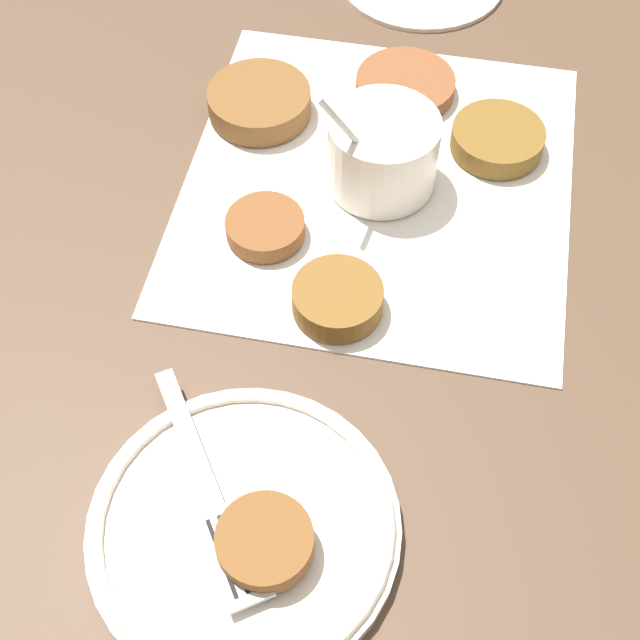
{
  "coord_description": "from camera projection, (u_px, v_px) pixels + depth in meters",
  "views": [
    {
      "loc": [
        -0.5,
        0.05,
        0.53
      ],
      "look_at": [
        -0.15,
        0.07,
        0.02
      ],
      "focal_mm": 50.0,
      "sensor_mm": 36.0,
      "label": 1
    }
  ],
  "objects": [
    {
      "name": "ground_plane",
      "position": [
        413.0,
        185.0,
        0.72
      ],
      "size": [
        4.0,
        4.0,
        0.0
      ],
      "primitive_type": "plane",
      "color": "#4C3828"
    },
    {
      "name": "napkin",
      "position": [
        378.0,
        184.0,
        0.72
      ],
      "size": [
        0.37,
        0.35,
        0.0
      ],
      "color": "white",
      "rests_on": "ground_plane"
    },
    {
      "name": "sauce_bowl",
      "position": [
        382.0,
        159.0,
        0.69
      ],
      "size": [
        0.09,
        0.09,
        0.12
      ],
      "color": "silver",
      "rests_on": "napkin"
    },
    {
      "name": "fritter_0",
      "position": [
        259.0,
        102.0,
        0.75
      ],
      "size": [
        0.09,
        0.09,
        0.02
      ],
      "color": "brown",
      "rests_on": "napkin"
    },
    {
      "name": "fritter_1",
      "position": [
        265.0,
        227.0,
        0.68
      ],
      "size": [
        0.06,
        0.06,
        0.02
      ],
      "color": "brown",
      "rests_on": "napkin"
    },
    {
      "name": "fritter_2",
      "position": [
        498.0,
        139.0,
        0.73
      ],
      "size": [
        0.08,
        0.08,
        0.02
      ],
      "color": "brown",
      "rests_on": "napkin"
    },
    {
      "name": "fritter_3",
      "position": [
        405.0,
        85.0,
        0.77
      ],
      "size": [
        0.09,
        0.09,
        0.01
      ],
      "color": "brown",
      "rests_on": "napkin"
    },
    {
      "name": "fritter_4",
      "position": [
        337.0,
        298.0,
        0.64
      ],
      "size": [
        0.07,
        0.07,
        0.02
      ],
      "color": "brown",
      "rests_on": "napkin"
    },
    {
      "name": "serving_plate",
      "position": [
        244.0,
        526.0,
        0.54
      ],
      "size": [
        0.19,
        0.19,
        0.02
      ],
      "color": "silver",
      "rests_on": "ground_plane"
    },
    {
      "name": "fritter_on_plate",
      "position": [
        265.0,
        542.0,
        0.52
      ],
      "size": [
        0.06,
        0.06,
        0.02
      ],
      "color": "brown",
      "rests_on": "serving_plate"
    },
    {
      "name": "fork",
      "position": [
        215.0,
        506.0,
        0.54
      ],
      "size": [
        0.16,
        0.09,
        0.0
      ],
      "color": "silver",
      "rests_on": "serving_plate"
    }
  ]
}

